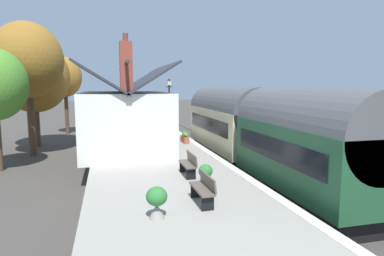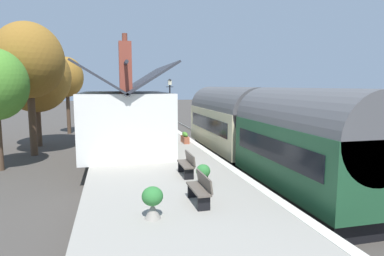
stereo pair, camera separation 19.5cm
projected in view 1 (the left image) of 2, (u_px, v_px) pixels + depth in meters
ground_plane at (209, 155)px, 20.90m from camera, size 160.00×160.00×0.00m
platform at (146, 151)px, 19.84m from camera, size 32.00×6.02×0.96m
platform_edge_coping at (191, 141)px, 20.48m from camera, size 32.00×0.36×0.02m
rail_near at (233, 152)px, 21.29m from camera, size 52.00×0.08×0.14m
rail_far at (212, 154)px, 20.94m from camera, size 52.00×0.08×0.14m
train at (255, 130)px, 16.29m from camera, size 15.95×2.73×4.32m
station_building at (125, 119)px, 17.51m from camera, size 7.71×4.63×5.78m
bench_mid_platform at (145, 122)px, 26.65m from camera, size 1.41×0.47×0.88m
bench_near_building at (189, 163)px, 12.55m from camera, size 1.40×0.43×0.88m
bench_by_lamp at (204, 188)px, 9.56m from camera, size 1.41×0.45×0.88m
planter_edge_near at (185, 138)px, 19.79m from camera, size 1.08×0.32×0.65m
planter_by_door at (205, 173)px, 11.38m from camera, size 0.50×0.50×0.77m
planter_corner_building at (113, 123)px, 27.85m from camera, size 0.35×0.35×0.61m
planter_bench_right at (120, 122)px, 26.81m from camera, size 0.62×0.62×0.89m
planter_under_sign at (105, 127)px, 23.99m from camera, size 0.50×0.50×0.79m
planter_bench_left at (157, 201)px, 8.48m from camera, size 0.56×0.56×0.85m
planter_edge_far at (159, 127)px, 23.72m from camera, size 0.58×0.58×0.90m
lamp_post_platform at (169, 96)px, 23.16m from camera, size 0.32×0.50×3.93m
tree_distant at (65, 77)px, 29.38m from camera, size 3.17×2.93×6.97m
tree_far_right at (28, 61)px, 19.92m from camera, size 4.48×4.22×8.26m
tree_behind_building at (34, 77)px, 23.14m from camera, size 5.05×4.82×7.52m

